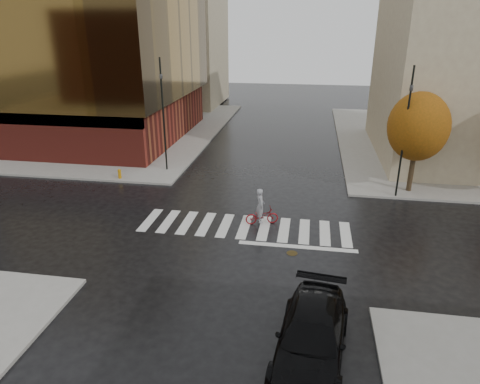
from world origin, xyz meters
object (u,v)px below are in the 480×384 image
object	(u,v)px
sedan	(312,336)
traffic_light_nw	(163,107)
traffic_light_ne	(406,123)
fire_hydrant	(120,173)
cyclist	(261,212)

from	to	relation	value
sedan	traffic_light_nw	size ratio (longest dim) A/B	0.68
traffic_light_ne	fire_hydrant	distance (m)	19.49
cyclist	traffic_light_ne	distance (m)	10.53
traffic_light_ne	cyclist	bearing A→B (deg)	10.10
sedan	fire_hydrant	world-z (taller)	sedan
sedan	cyclist	bearing A→B (deg)	112.83
traffic_light_ne	traffic_light_nw	bearing A→B (deg)	-32.02
cyclist	traffic_light_ne	bearing A→B (deg)	-74.00
cyclist	fire_hydrant	distance (m)	12.14
traffic_light_nw	fire_hydrant	world-z (taller)	traffic_light_nw
sedan	traffic_light_ne	size ratio (longest dim) A/B	0.69
cyclist	fire_hydrant	world-z (taller)	cyclist
cyclist	traffic_light_nw	xyz separation A→B (m)	(-8.18, 7.93, 4.20)
traffic_light_nw	cyclist	bearing A→B (deg)	51.44
sedan	fire_hydrant	xyz separation A→B (m)	(-13.73, 15.37, -0.28)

